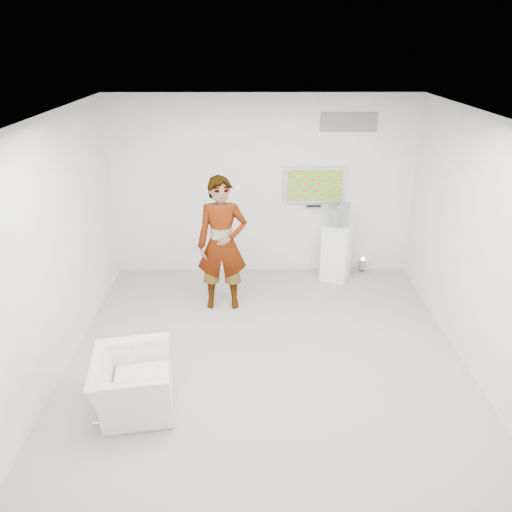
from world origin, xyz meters
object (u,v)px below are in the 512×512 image
armchair (133,383)px  floor_uplight (362,265)px  pedestal (336,252)px  person (222,244)px  tv (314,185)px

armchair → floor_uplight: bearing=-52.5°
armchair → pedestal: 4.20m
pedestal → person: bearing=-153.7°
tv → person: bearing=-140.1°
armchair → tv: bearing=-42.6°
tv → pedestal: bearing=-39.1°
floor_uplight → tv: bearing=172.8°
tv → pedestal: tv is taller
pedestal → floor_uplight: 0.64m
tv → armchair: size_ratio=1.04×
pedestal → floor_uplight: pedestal is taller
tv → floor_uplight: tv is taller
person → armchair: bearing=-112.7°
tv → armchair: tv is taller
tv → floor_uplight: size_ratio=3.55×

